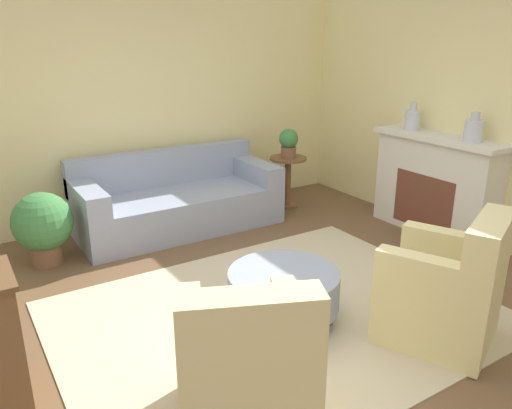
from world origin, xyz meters
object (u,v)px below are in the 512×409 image
couch (177,201)px  potted_plant_on_side_table (289,142)px  vase_mantel_near (412,119)px  side_table (288,174)px  ottoman_table (283,289)px  vase_mantel_far (474,130)px  armchair_right (447,292)px  potted_plant_floor (43,224)px  armchair_left (245,373)px

couch → potted_plant_on_side_table: potted_plant_on_side_table is taller
couch → vase_mantel_near: bearing=-29.2°
side_table → ottoman_table: bearing=-126.4°
side_table → vase_mantel_far: vase_mantel_far is taller
ottoman_table → side_table: size_ratio=1.30×
vase_mantel_far → couch: bearing=138.2°
couch → vase_mantel_near: size_ratio=7.37×
couch → vase_mantel_far: (2.32, -2.07, 0.91)m
potted_plant_on_side_table → armchair_right: bearing=-104.8°
side_table → couch: bearing=175.9°
ottoman_table → potted_plant_floor: potted_plant_floor is taller
vase_mantel_near → armchair_right: bearing=-131.5°
potted_plant_floor → armchair_left: bearing=-80.2°
couch → side_table: couch is taller
vase_mantel_far → potted_plant_on_side_table: 2.17m
side_table → potted_plant_floor: size_ratio=0.91×
couch → side_table: (1.49, -0.11, 0.13)m
side_table → potted_plant_on_side_table: (-0.00, -0.00, 0.41)m
vase_mantel_far → armchair_left: bearing=-162.0°
armchair_right → vase_mantel_near: bearing=48.5°
potted_plant_floor → side_table: bearing=2.8°
potted_plant_on_side_table → ottoman_table: bearing=-126.4°
side_table → vase_mantel_far: (0.83, -1.97, 0.78)m
ottoman_table → potted_plant_floor: 2.46m
side_table → vase_mantel_far: bearing=-67.1°
side_table → potted_plant_on_side_table: bearing=-135.0°
vase_mantel_far → potted_plant_on_side_table: bearing=112.9°
vase_mantel_far → vase_mantel_near: bearing=90.0°
armchair_right → side_table: size_ratio=1.48×
vase_mantel_near → armchair_left: bearing=-150.8°
couch → armchair_right: bearing=-77.7°
vase_mantel_near → potted_plant_on_side_table: (-0.83, 1.19, -0.37)m
couch → potted_plant_on_side_table: size_ratio=6.29×
armchair_right → potted_plant_floor: bearing=126.9°
couch → vase_mantel_near: (2.32, -1.30, 0.92)m
armchair_right → potted_plant_floor: 3.61m
armchair_left → armchair_right: size_ratio=1.00×
armchair_right → vase_mantel_far: 2.12m
couch → ottoman_table: 2.31m
armchair_right → vase_mantel_far: size_ratio=3.25×
armchair_left → side_table: (2.47, 3.04, 0.05)m
vase_mantel_near → potted_plant_floor: (-3.80, 1.04, -0.82)m
ottoman_table → side_table: 2.74m
vase_mantel_far → armchair_right: bearing=-146.8°
armchair_left → vase_mantel_far: size_ratio=3.25×
side_table → potted_plant_floor: bearing=-177.2°
couch → side_table: size_ratio=3.45×
couch → ottoman_table: bearing=-93.4°
vase_mantel_near → vase_mantel_far: size_ratio=1.02×
vase_mantel_near → potted_plant_floor: 4.03m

